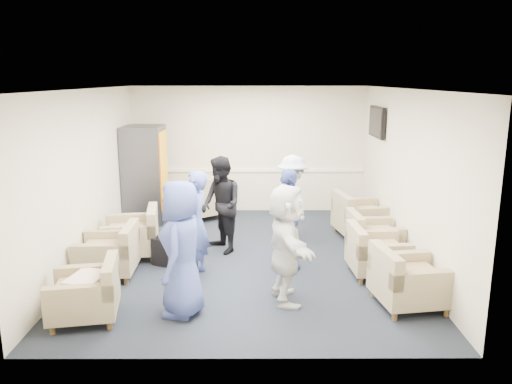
{
  "coord_description": "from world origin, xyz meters",
  "views": [
    {
      "loc": [
        0.12,
        -7.69,
        2.86
      ],
      "look_at": [
        0.14,
        0.2,
        1.05
      ],
      "focal_mm": 35.0,
      "sensor_mm": 36.0,
      "label": 1
    }
  ],
  "objects_px": {
    "armchair_left_far": "(135,236)",
    "armchair_right_far": "(358,218)",
    "armchair_right_near": "(406,282)",
    "person_back_right": "(293,198)",
    "person_back_left": "(221,205)",
    "armchair_corner": "(200,201)",
    "person_mid_right": "(288,219)",
    "person_front_right": "(286,244)",
    "armchair_right_midnear": "(374,255)",
    "armchair_left_mid": "(111,255)",
    "person_front_left": "(182,249)",
    "armchair_right_midfar": "(371,238)",
    "person_mid_left": "(196,225)",
    "armchair_left_near": "(89,295)",
    "vending_machine": "(145,174)"
  },
  "relations": [
    {
      "from": "armchair_corner",
      "to": "person_back_right",
      "type": "bearing_deg",
      "value": 104.46
    },
    {
      "from": "person_mid_right",
      "to": "person_front_right",
      "type": "bearing_deg",
      "value": 170.11
    },
    {
      "from": "armchair_corner",
      "to": "person_mid_right",
      "type": "distance_m",
      "value": 3.25
    },
    {
      "from": "armchair_corner",
      "to": "armchair_left_mid",
      "type": "bearing_deg",
      "value": 35.76
    },
    {
      "from": "armchair_right_midnear",
      "to": "person_back_right",
      "type": "distance_m",
      "value": 2.02
    },
    {
      "from": "person_back_left",
      "to": "armchair_corner",
      "type": "bearing_deg",
      "value": 167.13
    },
    {
      "from": "armchair_left_mid",
      "to": "person_back_left",
      "type": "height_order",
      "value": "person_back_left"
    },
    {
      "from": "armchair_right_midnear",
      "to": "armchair_right_midfar",
      "type": "relative_size",
      "value": 1.02
    },
    {
      "from": "person_back_left",
      "to": "person_back_right",
      "type": "xyz_separation_m",
      "value": [
        1.23,
        0.59,
        -0.03
      ]
    },
    {
      "from": "vending_machine",
      "to": "person_mid_right",
      "type": "bearing_deg",
      "value": -44.2
    },
    {
      "from": "vending_machine",
      "to": "person_mid_left",
      "type": "height_order",
      "value": "vending_machine"
    },
    {
      "from": "armchair_right_midnear",
      "to": "armchair_corner",
      "type": "relative_size",
      "value": 0.64
    },
    {
      "from": "armchair_left_mid",
      "to": "person_front_left",
      "type": "distance_m",
      "value": 1.79
    },
    {
      "from": "armchair_left_far",
      "to": "vending_machine",
      "type": "bearing_deg",
      "value": 177.89
    },
    {
      "from": "person_front_left",
      "to": "person_mid_right",
      "type": "relative_size",
      "value": 1.09
    },
    {
      "from": "armchair_left_mid",
      "to": "person_back_right",
      "type": "bearing_deg",
      "value": 118.44
    },
    {
      "from": "person_front_right",
      "to": "person_front_left",
      "type": "bearing_deg",
      "value": 98.05
    },
    {
      "from": "armchair_right_midfar",
      "to": "person_back_left",
      "type": "bearing_deg",
      "value": 80.64
    },
    {
      "from": "person_front_left",
      "to": "person_front_right",
      "type": "height_order",
      "value": "person_front_left"
    },
    {
      "from": "armchair_right_near",
      "to": "person_back_right",
      "type": "bearing_deg",
      "value": 16.2
    },
    {
      "from": "armchair_right_midnear",
      "to": "person_back_right",
      "type": "xyz_separation_m",
      "value": [
        -1.09,
        1.64,
        0.46
      ]
    },
    {
      "from": "armchair_right_near",
      "to": "person_front_right",
      "type": "bearing_deg",
      "value": 74.96
    },
    {
      "from": "armchair_left_far",
      "to": "armchair_right_midnear",
      "type": "xyz_separation_m",
      "value": [
        3.72,
        -0.82,
        -0.02
      ]
    },
    {
      "from": "armchair_right_near",
      "to": "vending_machine",
      "type": "height_order",
      "value": "vending_machine"
    },
    {
      "from": "person_front_left",
      "to": "person_back_right",
      "type": "distance_m",
      "value": 3.25
    },
    {
      "from": "vending_machine",
      "to": "armchair_right_far",
      "type": "bearing_deg",
      "value": -14.75
    },
    {
      "from": "armchair_right_midnear",
      "to": "person_mid_left",
      "type": "relative_size",
      "value": 0.54
    },
    {
      "from": "vending_machine",
      "to": "person_front_left",
      "type": "bearing_deg",
      "value": -72.39
    },
    {
      "from": "armchair_right_near",
      "to": "person_front_right",
      "type": "xyz_separation_m",
      "value": [
        -1.51,
        0.17,
        0.45
      ]
    },
    {
      "from": "armchair_left_near",
      "to": "person_back_left",
      "type": "bearing_deg",
      "value": 139.28
    },
    {
      "from": "person_back_left",
      "to": "person_mid_right",
      "type": "bearing_deg",
      "value": 26.73
    },
    {
      "from": "armchair_right_midfar",
      "to": "person_front_left",
      "type": "xyz_separation_m",
      "value": [
        -2.79,
        -2.02,
        0.53
      ]
    },
    {
      "from": "armchair_left_near",
      "to": "person_front_left",
      "type": "xyz_separation_m",
      "value": [
        1.12,
        0.16,
        0.53
      ]
    },
    {
      "from": "armchair_left_far",
      "to": "person_front_right",
      "type": "xyz_separation_m",
      "value": [
        2.37,
        -1.7,
        0.44
      ]
    },
    {
      "from": "person_mid_left",
      "to": "person_back_right",
      "type": "distance_m",
      "value": 2.24
    },
    {
      "from": "armchair_left_far",
      "to": "person_back_right",
      "type": "bearing_deg",
      "value": 98.4
    },
    {
      "from": "armchair_left_far",
      "to": "armchair_right_far",
      "type": "xyz_separation_m",
      "value": [
        3.86,
        1.05,
        0.0
      ]
    },
    {
      "from": "armchair_right_midnear",
      "to": "person_back_left",
      "type": "bearing_deg",
      "value": 62.43
    },
    {
      "from": "armchair_left_far",
      "to": "vending_machine",
      "type": "distance_m",
      "value": 2.24
    },
    {
      "from": "armchair_right_near",
      "to": "person_mid_right",
      "type": "distance_m",
      "value": 2.01
    },
    {
      "from": "armchair_left_mid",
      "to": "armchair_right_midnear",
      "type": "height_order",
      "value": "armchair_left_mid"
    },
    {
      "from": "armchair_left_near",
      "to": "person_back_right",
      "type": "bearing_deg",
      "value": 128.43
    },
    {
      "from": "armchair_corner",
      "to": "person_mid_right",
      "type": "bearing_deg",
      "value": 83.84
    },
    {
      "from": "armchair_corner",
      "to": "vending_machine",
      "type": "bearing_deg",
      "value": -29.29
    },
    {
      "from": "person_mid_right",
      "to": "armchair_left_mid",
      "type": "bearing_deg",
      "value": 91.94
    },
    {
      "from": "armchair_left_near",
      "to": "armchair_right_near",
      "type": "distance_m",
      "value": 3.93
    },
    {
      "from": "armchair_right_midfar",
      "to": "armchair_corner",
      "type": "distance_m",
      "value": 3.79
    },
    {
      "from": "person_mid_left",
      "to": "person_back_left",
      "type": "relative_size",
      "value": 0.97
    },
    {
      "from": "person_back_left",
      "to": "person_front_right",
      "type": "relative_size",
      "value": 1.03
    },
    {
      "from": "person_back_right",
      "to": "person_front_right",
      "type": "bearing_deg",
      "value": 161.61
    }
  ]
}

